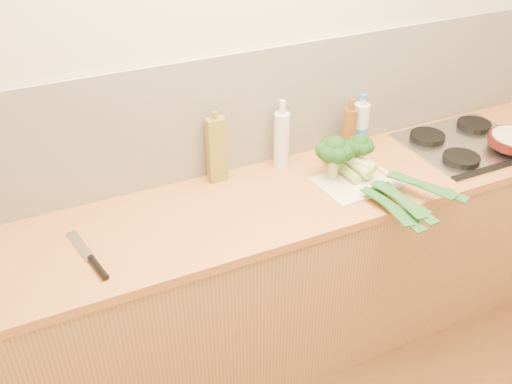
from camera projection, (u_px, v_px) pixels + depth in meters
room_shell at (253, 110)px, 2.50m from camera, size 3.50×3.50×3.50m
counter at (280, 274)px, 2.67m from camera, size 3.20×0.62×0.90m
gas_hob at (468, 143)px, 2.78m from camera, size 0.58×0.50×0.04m
chopping_board at (357, 182)px, 2.50m from camera, size 0.36×0.28×0.01m
broccoli_left at (335, 151)px, 2.44m from camera, size 0.16×0.16×0.20m
broccoli_right at (360, 146)px, 2.52m from camera, size 0.13×0.13×0.17m
leek_front at (357, 180)px, 2.46m from camera, size 0.11×0.68×0.04m
leek_mid at (372, 178)px, 2.44m from camera, size 0.12×0.63×0.04m
leek_back at (378, 169)px, 2.46m from camera, size 0.34×0.60×0.04m
chefs_knife at (93, 262)px, 2.04m from camera, size 0.10×0.34×0.03m
oil_tin at (217, 149)px, 2.44m from camera, size 0.08×0.05×0.33m
glass_bottle at (281, 139)px, 2.55m from camera, size 0.07×0.07×0.32m
amber_bottle at (349, 130)px, 2.66m from camera, size 0.06×0.06×0.28m
water_bottle at (360, 128)px, 2.71m from camera, size 0.08×0.08×0.26m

